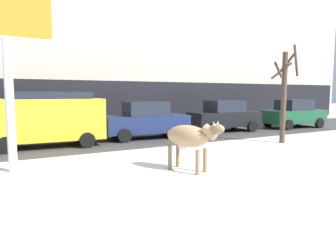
# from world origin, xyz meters

# --- Properties ---
(ground_plane) EXTENTS (120.00, 120.00, 0.00)m
(ground_plane) POSITION_xyz_m (0.00, 0.00, 0.00)
(ground_plane) COLOR white
(road_strip) EXTENTS (60.00, 5.60, 0.01)m
(road_strip) POSITION_xyz_m (0.00, 8.31, 0.00)
(road_strip) COLOR #423F3F
(road_strip) RESTS_ON ground
(building_facade) EXTENTS (44.00, 6.10, 13.00)m
(building_facade) POSITION_xyz_m (0.00, 15.05, 6.48)
(building_facade) COLOR #BCB29E
(building_facade) RESTS_ON ground
(cow_tan) EXTENTS (1.10, 1.91, 1.54)m
(cow_tan) POSITION_xyz_m (-0.91, 1.58, 0.99)
(cow_tan) COLOR tan
(cow_tan) RESTS_ON ground
(billboard) EXTENTS (2.53, 0.29, 5.56)m
(billboard) POSITION_xyz_m (-5.38, 3.94, 4.31)
(billboard) COLOR silver
(billboard) RESTS_ON ground
(car_yellow_van) EXTENTS (4.72, 2.37, 2.32)m
(car_yellow_van) POSITION_xyz_m (-3.93, 7.87, 1.24)
(car_yellow_van) COLOR gold
(car_yellow_van) RESTS_ON ground
(car_navy_sedan) EXTENTS (4.31, 2.21, 1.84)m
(car_navy_sedan) POSITION_xyz_m (0.70, 8.07, 0.91)
(car_navy_sedan) COLOR #19234C
(car_navy_sedan) RESTS_ON ground
(car_black_sedan) EXTENTS (4.31, 2.21, 1.84)m
(car_black_sedan) POSITION_xyz_m (5.94, 8.35, 0.91)
(car_black_sedan) COLOR black
(car_black_sedan) RESTS_ON ground
(car_darkgreen_sedan) EXTENTS (4.31, 2.21, 1.84)m
(car_darkgreen_sedan) POSITION_xyz_m (11.25, 7.72, 0.91)
(car_darkgreen_sedan) COLOR #194C2D
(car_darkgreen_sedan) RESTS_ON ground
(pedestrian_near_billboard) EXTENTS (0.36, 0.24, 1.73)m
(pedestrian_near_billboard) POSITION_xyz_m (-0.47, 11.59, 0.88)
(pedestrian_near_billboard) COLOR #282833
(pedestrian_near_billboard) RESTS_ON ground
(pedestrian_by_cars) EXTENTS (0.36, 0.24, 1.73)m
(pedestrian_by_cars) POSITION_xyz_m (2.63, 11.59, 0.88)
(pedestrian_by_cars) COLOR #282833
(pedestrian_by_cars) RESTS_ON ground
(bare_tree_left_lot) EXTENTS (1.13, 1.34, 4.32)m
(bare_tree_left_lot) POSITION_xyz_m (5.61, 3.81, 2.31)
(bare_tree_left_lot) COLOR #4C3828
(bare_tree_left_lot) RESTS_ON ground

